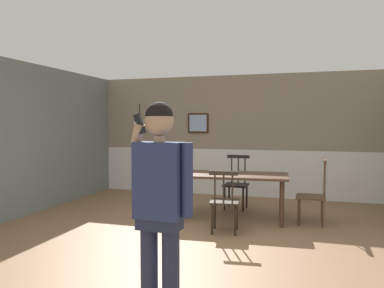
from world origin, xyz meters
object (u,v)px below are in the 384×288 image
object	(u,v)px
chair_by_doorway	(314,194)
person_figure	(160,196)
dining_table	(231,179)
chair_at_table_head	(225,201)
chair_near_window	(236,183)

from	to	relation	value
chair_by_doorway	person_figure	distance (m)	3.75
dining_table	chair_by_doorway	world-z (taller)	chair_by_doorway
chair_at_table_head	chair_by_doorway	bearing A→B (deg)	28.88
dining_table	chair_near_window	size ratio (longest dim) A/B	1.91
dining_table	person_figure	world-z (taller)	person_figure
dining_table	chair_at_table_head	world-z (taller)	chair_at_table_head
dining_table	chair_at_table_head	distance (m)	0.84
chair_at_table_head	chair_near_window	bearing A→B (deg)	87.33
person_figure	chair_near_window	bearing A→B (deg)	-84.13
dining_table	chair_by_doorway	bearing A→B (deg)	3.99
chair_by_doorway	chair_at_table_head	size ratio (longest dim) A/B	1.12
chair_near_window	chair_at_table_head	size ratio (longest dim) A/B	1.08
chair_at_table_head	person_figure	size ratio (longest dim) A/B	0.53
chair_near_window	person_figure	world-z (taller)	person_figure
chair_by_doorway	person_figure	xyz separation A→B (m)	(-1.23, -3.50, 0.55)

